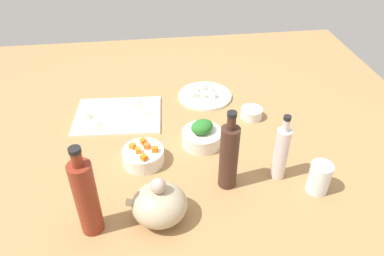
{
  "coord_description": "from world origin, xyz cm",
  "views": [
    {
      "loc": [
        14.22,
        107.07,
        88.05
      ],
      "look_at": [
        0.0,
        0.0,
        8.0
      ],
      "focal_mm": 34.62,
      "sensor_mm": 36.0,
      "label": 1
    }
  ],
  "objects_px": {
    "bowl_carrots": "(143,156)",
    "teapot": "(159,204)",
    "bowl_small_side": "(251,113)",
    "bottle_1": "(281,153)",
    "cutting_board": "(118,116)",
    "plate_tofu": "(205,96)",
    "drinking_glass_0": "(319,178)",
    "bowl_greens": "(202,138)",
    "bottle_2": "(86,197)",
    "bottle_0": "(229,156)"
  },
  "relations": [
    {
      "from": "bottle_0",
      "to": "bowl_carrots",
      "type": "bearing_deg",
      "value": -28.17
    },
    {
      "from": "drinking_glass_0",
      "to": "bottle_2",
      "type": "bearing_deg",
      "value": 4.95
    },
    {
      "from": "teapot",
      "to": "bottle_2",
      "type": "distance_m",
      "value": 0.2
    },
    {
      "from": "cutting_board",
      "to": "bottle_1",
      "type": "bearing_deg",
      "value": 141.87
    },
    {
      "from": "cutting_board",
      "to": "plate_tofu",
      "type": "relative_size",
      "value": 1.47
    },
    {
      "from": "bowl_small_side",
      "to": "bottle_1",
      "type": "distance_m",
      "value": 0.35
    },
    {
      "from": "bottle_0",
      "to": "bottle_1",
      "type": "height_order",
      "value": "bottle_0"
    },
    {
      "from": "cutting_board",
      "to": "teapot",
      "type": "distance_m",
      "value": 0.56
    },
    {
      "from": "cutting_board",
      "to": "bowl_carrots",
      "type": "bearing_deg",
      "value": 108.26
    },
    {
      "from": "teapot",
      "to": "bowl_small_side",
      "type": "bearing_deg",
      "value": -130.33
    },
    {
      "from": "bottle_0",
      "to": "drinking_glass_0",
      "type": "bearing_deg",
      "value": 167.05
    },
    {
      "from": "plate_tofu",
      "to": "bowl_small_side",
      "type": "bearing_deg",
      "value": 131.73
    },
    {
      "from": "bowl_carrots",
      "to": "bowl_small_side",
      "type": "distance_m",
      "value": 0.48
    },
    {
      "from": "bowl_carrots",
      "to": "teapot",
      "type": "relative_size",
      "value": 0.81
    },
    {
      "from": "plate_tofu",
      "to": "bowl_small_side",
      "type": "xyz_separation_m",
      "value": [
        -0.16,
        0.18,
        0.01
      ]
    },
    {
      "from": "bottle_0",
      "to": "bottle_1",
      "type": "relative_size",
      "value": 1.16
    },
    {
      "from": "bottle_2",
      "to": "bowl_small_side",
      "type": "bearing_deg",
      "value": -140.92
    },
    {
      "from": "bowl_greens",
      "to": "teapot",
      "type": "relative_size",
      "value": 0.83
    },
    {
      "from": "cutting_board",
      "to": "bowl_greens",
      "type": "bearing_deg",
      "value": 145.0
    },
    {
      "from": "bowl_small_side",
      "to": "bottle_2",
      "type": "xyz_separation_m",
      "value": [
        0.58,
        0.47,
        0.11
      ]
    },
    {
      "from": "bottle_1",
      "to": "drinking_glass_0",
      "type": "height_order",
      "value": "bottle_1"
    },
    {
      "from": "teapot",
      "to": "drinking_glass_0",
      "type": "xyz_separation_m",
      "value": [
        -0.49,
        -0.05,
        -0.01
      ]
    },
    {
      "from": "cutting_board",
      "to": "bowl_small_side",
      "type": "height_order",
      "value": "bowl_small_side"
    },
    {
      "from": "bowl_greens",
      "to": "bowl_carrots",
      "type": "height_order",
      "value": "bowl_greens"
    },
    {
      "from": "bowl_carrots",
      "to": "bowl_small_side",
      "type": "height_order",
      "value": "bowl_carrots"
    },
    {
      "from": "bowl_greens",
      "to": "bottle_1",
      "type": "distance_m",
      "value": 0.3
    },
    {
      "from": "bottle_0",
      "to": "bowl_small_side",
      "type": "bearing_deg",
      "value": -116.25
    },
    {
      "from": "plate_tofu",
      "to": "bottle_0",
      "type": "height_order",
      "value": "bottle_0"
    },
    {
      "from": "teapot",
      "to": "bottle_1",
      "type": "relative_size",
      "value": 0.73
    },
    {
      "from": "bowl_greens",
      "to": "teapot",
      "type": "bearing_deg",
      "value": 62.1
    },
    {
      "from": "bowl_carrots",
      "to": "bottle_1",
      "type": "relative_size",
      "value": 0.59
    },
    {
      "from": "bottle_2",
      "to": "drinking_glass_0",
      "type": "xyz_separation_m",
      "value": [
        -0.68,
        -0.06,
        -0.07
      ]
    },
    {
      "from": "bowl_small_side",
      "to": "bottle_0",
      "type": "xyz_separation_m",
      "value": [
        0.17,
        0.35,
        0.1
      ]
    },
    {
      "from": "bowl_carrots",
      "to": "bowl_small_side",
      "type": "relative_size",
      "value": 1.65
    },
    {
      "from": "bottle_0",
      "to": "bottle_1",
      "type": "distance_m",
      "value": 0.17
    },
    {
      "from": "bowl_greens",
      "to": "drinking_glass_0",
      "type": "xyz_separation_m",
      "value": [
        -0.32,
        0.28,
        0.02
      ]
    },
    {
      "from": "bottle_2",
      "to": "plate_tofu",
      "type": "bearing_deg",
      "value": -123.09
    },
    {
      "from": "bowl_greens",
      "to": "bowl_small_side",
      "type": "height_order",
      "value": "bowl_greens"
    },
    {
      "from": "bowl_carrots",
      "to": "bottle_2",
      "type": "bearing_deg",
      "value": 60.37
    },
    {
      "from": "bottle_0",
      "to": "bottle_2",
      "type": "height_order",
      "value": "bottle_2"
    },
    {
      "from": "teapot",
      "to": "drinking_glass_0",
      "type": "height_order",
      "value": "teapot"
    },
    {
      "from": "bottle_1",
      "to": "cutting_board",
      "type": "bearing_deg",
      "value": -38.13
    },
    {
      "from": "bowl_greens",
      "to": "bottle_2",
      "type": "xyz_separation_m",
      "value": [
        0.36,
        0.33,
        0.1
      ]
    },
    {
      "from": "cutting_board",
      "to": "bottle_1",
      "type": "height_order",
      "value": "bottle_1"
    },
    {
      "from": "cutting_board",
      "to": "bowl_greens",
      "type": "xyz_separation_m",
      "value": [
        -0.31,
        0.22,
        0.02
      ]
    },
    {
      "from": "cutting_board",
      "to": "bottle_1",
      "type": "xyz_separation_m",
      "value": [
        -0.53,
        0.41,
        0.09
      ]
    },
    {
      "from": "bottle_1",
      "to": "drinking_glass_0",
      "type": "xyz_separation_m",
      "value": [
        -0.1,
        0.08,
        -0.05
      ]
    },
    {
      "from": "teapot",
      "to": "bottle_0",
      "type": "height_order",
      "value": "bottle_0"
    },
    {
      "from": "plate_tofu",
      "to": "bottle_1",
      "type": "xyz_separation_m",
      "value": [
        -0.16,
        0.52,
        0.09
      ]
    },
    {
      "from": "drinking_glass_0",
      "to": "bowl_greens",
      "type": "bearing_deg",
      "value": -40.48
    }
  ]
}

